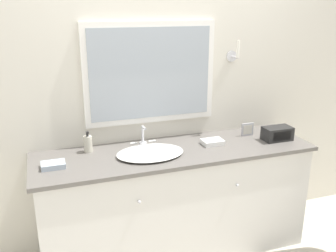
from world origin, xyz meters
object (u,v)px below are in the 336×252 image
Objects in this scene: soap_bottle at (88,144)px; picture_frame at (247,129)px; sink_basin at (150,152)px; appliance_box at (277,134)px.

soap_bottle is 1.33m from picture_frame.
sink_basin is 0.47m from soap_bottle.
soap_bottle is 0.71× the size of appliance_box.
soap_bottle is at bearing 177.11° from picture_frame.
sink_basin reaches higher than picture_frame.
soap_bottle reaches higher than picture_frame.
sink_basin is 4.54× the size of picture_frame.
appliance_box is 0.25m from picture_frame.
sink_basin reaches higher than appliance_box.
picture_frame is at bearing -2.89° from soap_bottle.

